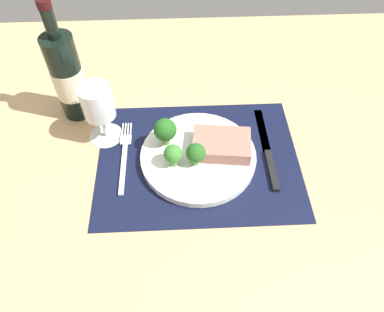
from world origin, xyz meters
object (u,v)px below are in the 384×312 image
object	(u,v)px
wine_bottle	(68,77)
plate	(198,156)
steak	(221,145)
fork	(124,155)
wine_glass	(98,106)
knife	(268,153)

from	to	relation	value
wine_bottle	plate	bearing A→B (deg)	-30.06
steak	fork	xyz separation A→B (cm)	(-20.35, 0.37, -2.84)
steak	fork	size ratio (longest dim) A/B	0.61
fork	wine_glass	distance (cm)	11.56
wine_bottle	wine_glass	bearing A→B (deg)	-48.58
knife	steak	bearing A→B (deg)	178.34
knife	wine_bottle	world-z (taller)	wine_bottle
plate	knife	distance (cm)	14.89
steak	wine_bottle	size ratio (longest dim) A/B	0.43
knife	wine_bottle	size ratio (longest dim) A/B	0.83
knife	plate	bearing A→B (deg)	-176.63
plate	wine_glass	size ratio (longest dim) A/B	1.75
plate	fork	distance (cm)	15.60
fork	wine_bottle	size ratio (longest dim) A/B	0.70
wine_glass	wine_bottle	bearing A→B (deg)	131.42
steak	wine_glass	xyz separation A→B (cm)	(-24.84, 6.59, 5.81)
plate	knife	bearing A→B (deg)	2.04
steak	plate	bearing A→B (deg)	-167.65
knife	fork	bearing A→B (deg)	179.65
fork	wine_glass	world-z (taller)	wine_glass
wine_bottle	wine_glass	distance (cm)	10.82
wine_glass	fork	bearing A→B (deg)	-54.14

